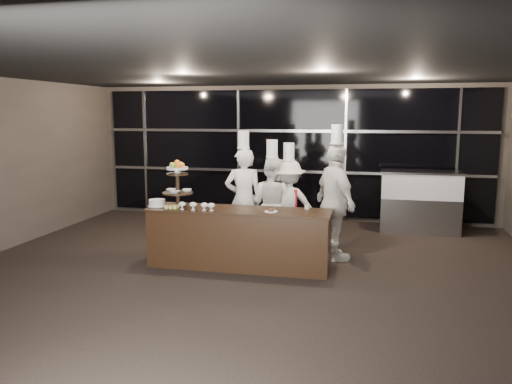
% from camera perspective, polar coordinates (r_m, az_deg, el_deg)
% --- Properties ---
extents(room, '(10.00, 10.00, 10.00)m').
position_cam_1_polar(room, '(6.39, -2.85, 1.04)').
color(room, black).
rests_on(room, ground).
extents(window_wall, '(8.60, 0.10, 2.80)m').
position_cam_1_polar(window_wall, '(11.20, 3.99, 4.45)').
color(window_wall, black).
rests_on(window_wall, ground).
extents(buffet_counter, '(2.84, 0.74, 0.92)m').
position_cam_1_polar(buffet_counter, '(7.80, -1.93, -5.26)').
color(buffet_counter, black).
rests_on(buffet_counter, ground).
extents(display_stand, '(0.48, 0.48, 0.74)m').
position_cam_1_polar(display_stand, '(7.94, -8.96, 1.32)').
color(display_stand, black).
rests_on(display_stand, buffet_counter).
extents(compotes, '(0.58, 0.11, 0.12)m').
position_cam_1_polar(compotes, '(7.65, -6.70, -1.48)').
color(compotes, silver).
rests_on(compotes, buffet_counter).
extents(layer_cake, '(0.30, 0.30, 0.11)m').
position_cam_1_polar(layer_cake, '(8.08, -11.24, -1.24)').
color(layer_cake, white).
rests_on(layer_cake, buffet_counter).
extents(pastry_squares, '(0.20, 0.13, 0.05)m').
position_cam_1_polar(pastry_squares, '(7.86, -9.59, -1.66)').
color(pastry_squares, '#DBCF6B').
rests_on(pastry_squares, buffet_counter).
extents(small_plate, '(0.20, 0.20, 0.05)m').
position_cam_1_polar(small_plate, '(7.48, 1.73, -2.18)').
color(small_plate, white).
rests_on(small_plate, buffet_counter).
extents(chef_cup, '(0.08, 0.08, 0.07)m').
position_cam_1_polar(chef_cup, '(7.74, 5.87, -1.69)').
color(chef_cup, white).
rests_on(chef_cup, buffet_counter).
extents(display_case, '(1.56, 0.68, 1.24)m').
position_cam_1_polar(display_case, '(10.58, 18.23, -0.70)').
color(display_case, '#A5A5AA').
rests_on(display_case, ground).
extents(chef_a, '(0.75, 0.61, 2.09)m').
position_cam_1_polar(chef_a, '(8.68, -1.41, -0.72)').
color(chef_a, white).
rests_on(chef_a, ground).
extents(chef_b, '(0.94, 0.83, 1.94)m').
position_cam_1_polar(chef_b, '(8.69, 1.82, -1.29)').
color(chef_b, white).
rests_on(chef_b, ground).
extents(chef_c, '(1.11, 0.76, 1.88)m').
position_cam_1_polar(chef_c, '(8.76, 3.71, -1.43)').
color(chef_c, silver).
rests_on(chef_c, ground).
extents(chef_d, '(0.99, 1.20, 2.21)m').
position_cam_1_polar(chef_d, '(8.16, 9.06, -1.12)').
color(chef_d, white).
rests_on(chef_d, ground).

